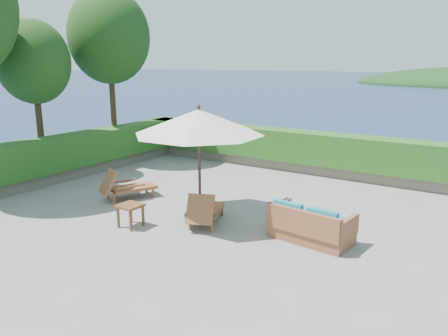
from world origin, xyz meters
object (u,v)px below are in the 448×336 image
Objects in this scene: patio_umbrella at (199,123)px; lounge_left at (125,186)px; side_table at (130,208)px; wicker_loveseat at (310,226)px; lounge_right at (205,210)px.

patio_umbrella reaches higher than lounge_left.
patio_umbrella is 2.43m from side_table.
side_table is 0.30× the size of wicker_loveseat.
lounge_left is 0.90× the size of wicker_loveseat.
lounge_left is 2.12m from side_table.
patio_umbrella is 3.30m from wicker_loveseat.
lounge_right is 2.97× the size of side_table.
lounge_left reaches higher than wicker_loveseat.
side_table is (1.59, -1.41, 0.07)m from lounge_left.
wicker_loveseat is (3.63, 1.43, -0.11)m from side_table.
lounge_right reaches higher than side_table.
side_table is at bearing -164.34° from lounge_right.
lounge_left is (-2.55, 0.11, -1.89)m from patio_umbrella.
wicker_loveseat is (2.32, 0.41, -0.03)m from lounge_right.
lounge_right is at bearing 37.61° from side_table.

